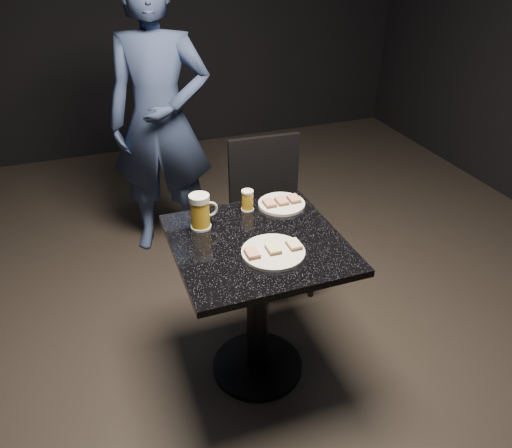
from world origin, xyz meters
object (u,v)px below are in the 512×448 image
object	(u,v)px
plate_small	(282,204)
patron	(160,122)
chair	(270,206)
plate_large	(273,252)
beer_mug	(201,211)
table	(258,286)
beer_tumbler	(248,200)

from	to	relation	value
plate_small	patron	world-z (taller)	patron
plate_small	chair	size ratio (longest dim) A/B	0.25
plate_large	chair	xyz separation A→B (m)	(0.30, 0.78, -0.26)
patron	beer_mug	world-z (taller)	patron
plate_large	beer_mug	size ratio (longest dim) A/B	1.62
patron	beer_mug	size ratio (longest dim) A/B	10.90
beer_mug	patron	bearing A→B (deg)	88.30
plate_large	patron	world-z (taller)	patron
table	beer_mug	bearing A→B (deg)	136.41
plate_small	beer_tumbler	world-z (taller)	beer_tumbler
patron	beer_tumbler	size ratio (longest dim) A/B	17.57
plate_large	beer_tumbler	distance (m)	0.38
patron	table	xyz separation A→B (m)	(0.16, -1.27, -0.35)
beer_tumbler	patron	bearing A→B (deg)	101.71
table	plate_large	bearing A→B (deg)	-76.93
plate_small	beer_mug	bearing A→B (deg)	-171.33
plate_large	beer_tumbler	bearing A→B (deg)	86.75
table	beer_mug	xyz separation A→B (m)	(-0.19, 0.18, 0.32)
beer_mug	beer_tumbler	distance (m)	0.25
plate_large	plate_small	size ratio (longest dim) A/B	1.17
beer_tumbler	beer_mug	bearing A→B (deg)	-161.78
table	chair	bearing A→B (deg)	64.26
patron	beer_mug	xyz separation A→B (m)	(-0.03, -1.08, -0.03)
patron	beer_mug	bearing A→B (deg)	-72.34
beer_tumbler	chair	distance (m)	0.57
plate_large	beer_mug	distance (m)	0.37
chair	beer_mug	bearing A→B (deg)	-136.80
patron	table	distance (m)	1.33
plate_large	beer_tumbler	xyz separation A→B (m)	(0.02, 0.37, 0.04)
table	beer_tumbler	size ratio (longest dim) A/B	7.65
plate_small	beer_tumbler	xyz separation A→B (m)	(-0.16, 0.02, 0.04)
patron	beer_tumbler	bearing A→B (deg)	-58.93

